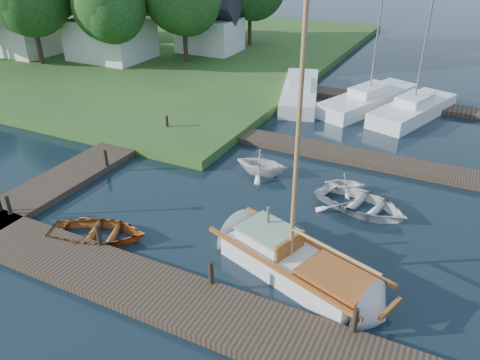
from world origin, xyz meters
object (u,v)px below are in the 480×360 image
at_px(house_a, 110,28).
at_px(house_c, 210,27).
at_px(mooring_post_1, 99,235).
at_px(mooring_post_0, 8,205).
at_px(mooring_post_5, 167,123).
at_px(marina_boat_2, 413,108).
at_px(house_b, 22,27).
at_px(tender_d, 346,182).
at_px(mooring_post_2, 211,272).
at_px(marina_boat_1, 369,98).
at_px(mooring_post_4, 106,158).
at_px(marina_boat_0, 300,90).
at_px(dinghy, 98,230).
at_px(tree_2, 109,3).
at_px(mooring_post_3, 355,320).
at_px(tender_b, 262,161).
at_px(tender_c, 361,201).
at_px(sailboat, 299,267).

height_order(house_a, house_c, house_a).
bearing_deg(mooring_post_1, mooring_post_0, 180.00).
relative_size(mooring_post_5, house_c, 0.15).
bearing_deg(marina_boat_2, house_b, 108.47).
bearing_deg(tender_d, mooring_post_2, 149.32).
height_order(marina_boat_1, marina_boat_2, marina_boat_2).
relative_size(mooring_post_0, mooring_post_4, 1.00).
xyz_separation_m(house_b, house_c, (14.00, 8.00, -0.19)).
xyz_separation_m(mooring_post_4, mooring_post_5, (0.00, 5.00, 0.00)).
height_order(mooring_post_4, marina_boat_0, marina_boat_0).
distance_m(mooring_post_2, dinghy, 5.15).
bearing_deg(mooring_post_5, marina_boat_1, 47.41).
height_order(marina_boat_0, house_c, marina_boat_0).
bearing_deg(tree_2, dinghy, -52.10).
relative_size(marina_boat_0, marina_boat_2, 0.89).
xyz_separation_m(mooring_post_3, tender_b, (-6.36, 7.98, -0.04)).
distance_m(marina_boat_2, tree_2, 23.19).
bearing_deg(tender_d, mooring_post_4, 90.05).
height_order(mooring_post_5, tender_d, mooring_post_5).
xyz_separation_m(tender_b, house_b, (-27.64, 11.02, 2.11)).
bearing_deg(tender_c, mooring_post_3, -153.51).
bearing_deg(mooring_post_1, tree_2, 128.21).
bearing_deg(house_a, marina_boat_2, -4.76).
distance_m(tender_d, marina_boat_1, 11.64).
bearing_deg(dinghy, marina_boat_1, -36.63).
bearing_deg(mooring_post_3, mooring_post_5, 142.43).
distance_m(mooring_post_5, house_c, 18.48).
bearing_deg(mooring_post_4, mooring_post_1, -51.34).
height_order(tender_c, tree_2, tree_2).
height_order(mooring_post_3, dinghy, mooring_post_3).
relative_size(dinghy, house_b, 0.62).
bearing_deg(house_a, tender_c, -29.88).
bearing_deg(marina_boat_2, tender_c, -162.31).
bearing_deg(house_b, mooring_post_0, -42.83).
height_order(dinghy, marina_boat_2, marina_boat_2).
xyz_separation_m(dinghy, marina_boat_2, (8.33, 18.38, 0.22)).
xyz_separation_m(mooring_post_2, house_b, (-29.50, 19.00, 2.07)).
height_order(mooring_post_0, mooring_post_2, same).
distance_m(tender_b, house_b, 29.83).
relative_size(mooring_post_1, mooring_post_3, 1.00).
distance_m(tender_b, house_a, 23.67).
xyz_separation_m(mooring_post_0, tender_d, (11.05, 8.15, -0.23)).
relative_size(mooring_post_4, house_a, 0.13).
xyz_separation_m(mooring_post_2, mooring_post_4, (-8.50, 5.00, 0.00)).
height_order(sailboat, house_a, sailboat).
relative_size(mooring_post_0, mooring_post_1, 1.00).
bearing_deg(mooring_post_2, tender_b, 103.11).
bearing_deg(marina_boat_0, sailboat, -177.02).
bearing_deg(marina_boat_2, dinghy, 174.19).
bearing_deg(mooring_post_5, tender_d, -9.96).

